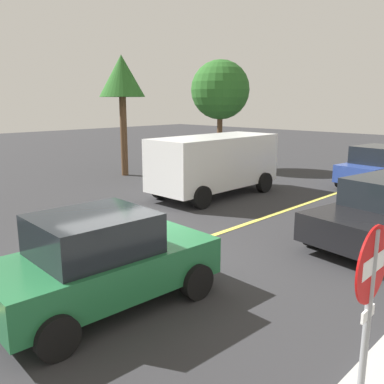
{
  "coord_description": "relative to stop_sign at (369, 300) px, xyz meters",
  "views": [
    {
      "loc": [
        -5.24,
        -6.81,
        3.44
      ],
      "look_at": [
        0.9,
        -0.81,
        1.55
      ],
      "focal_mm": 38.59,
      "sensor_mm": 36.0,
      "label": 1
    }
  ],
  "objects": [
    {
      "name": "ground_plane",
      "position": [
        1.5,
        5.5,
        -1.6
      ],
      "size": [
        80.0,
        80.0,
        0.0
      ],
      "primitive_type": "plane",
      "color": "#2D2D30"
    },
    {
      "name": "lane_marking_centre",
      "position": [
        4.5,
        5.5,
        -1.59
      ],
      "size": [
        28.0,
        0.16,
        0.01
      ],
      "primitive_type": "cube",
      "color": "#E0D14C"
    },
    {
      "name": "stop_sign",
      "position": [
        0.0,
        0.0,
        0.0
      ],
      "size": [
        0.76,
        0.07,
        2.34
      ],
      "color": "gray",
      "rests_on": "ground_plane"
    },
    {
      "name": "white_van",
      "position": [
        7.65,
        8.63,
        -0.33
      ],
      "size": [
        5.21,
        2.28,
        2.2
      ],
      "color": "white",
      "rests_on": "ground_plane"
    },
    {
      "name": "car_blue_approaching",
      "position": [
        13.5,
        4.86,
        -0.76
      ],
      "size": [
        4.27,
        2.29,
        1.69
      ],
      "color": "#2D479E",
      "rests_on": "ground_plane"
    },
    {
      "name": "car_green_behind_van",
      "position": [
        -0.14,
        4.34,
        -0.77
      ],
      "size": [
        3.92,
        2.17,
        1.65
      ],
      "color": "#236B3D",
      "rests_on": "ground_plane"
    },
    {
      "name": "tree_centre_verge",
      "position": [
        12.42,
        12.5,
        2.39
      ],
      "size": [
        2.93,
        2.93,
        5.47
      ],
      "color": "#513823",
      "rests_on": "ground_plane"
    },
    {
      "name": "tree_right_verge",
      "position": [
        7.9,
        14.54,
        2.86
      ],
      "size": [
        2.09,
        2.09,
        5.51
      ],
      "color": "#513823",
      "rests_on": "ground_plane"
    }
  ]
}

